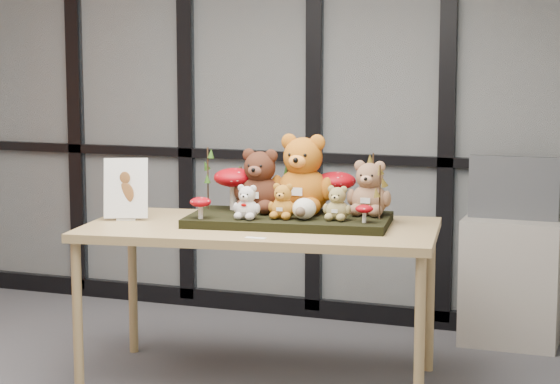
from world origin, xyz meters
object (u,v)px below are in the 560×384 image
at_px(bear_brown_medium, 260,177).
at_px(mushroom_back_right, 336,190).
at_px(bear_tan_back, 370,185).
at_px(cabinet, 510,283).
at_px(display_table, 261,238).
at_px(sign_holder, 126,191).
at_px(diorama_tray, 289,220).
at_px(mushroom_front_left, 201,207).
at_px(bear_white_bow, 247,200).
at_px(plush_cream_hedgehog, 304,208).
at_px(mushroom_front_right, 364,213).
at_px(mushroom_back_left, 234,187).
at_px(monitor, 514,188).
at_px(bear_small_yellow, 283,199).
at_px(bear_pooh_yellow, 303,169).
at_px(bear_beige_small, 337,201).

bearing_deg(bear_brown_medium, mushroom_back_right, 11.42).
relative_size(bear_tan_back, mushroom_back_right, 1.33).
bearing_deg(cabinet, mushroom_back_right, -132.65).
xyz_separation_m(display_table, sign_holder, (-0.73, -0.09, 0.22)).
xyz_separation_m(diorama_tray, sign_holder, (-0.85, -0.17, 0.13)).
distance_m(mushroom_front_left, sign_holder, 0.47).
distance_m(bear_tan_back, bear_white_bow, 0.64).
bearing_deg(plush_cream_hedgehog, mushroom_front_right, -6.68).
bearing_deg(diorama_tray, mushroom_back_left, 157.23).
height_order(mushroom_back_left, mushroom_front_left, mushroom_back_left).
relative_size(mushroom_back_left, sign_holder, 0.76).
xyz_separation_m(mushroom_front_right, monitor, (0.58, 1.18, 0.00)).
bearing_deg(mushroom_front_right, bear_tan_back, 99.23).
distance_m(mushroom_front_right, cabinet, 1.41).
relative_size(display_table, cabinet, 2.53).
relative_size(bear_small_yellow, bear_white_bow, 1.03).
xyz_separation_m(diorama_tray, mushroom_back_left, (-0.34, 0.09, 0.15)).
bearing_deg(plush_cream_hedgehog, mushroom_back_right, 66.52).
xyz_separation_m(bear_pooh_yellow, monitor, (0.97, 0.97, -0.18)).
bearing_deg(mushroom_back_left, bear_pooh_yellow, 6.24).
distance_m(plush_cream_hedgehog, mushroom_back_left, 0.49).
height_order(mushroom_back_right, mushroom_front_left, mushroom_back_right).
xyz_separation_m(bear_small_yellow, monitor, (1.00, 1.19, -0.05)).
distance_m(bear_pooh_yellow, mushroom_front_left, 0.59).
height_order(diorama_tray, bear_white_bow, bear_white_bow).
bearing_deg(bear_pooh_yellow, monitor, 36.65).
height_order(diorama_tray, bear_brown_medium, bear_brown_medium).
relative_size(display_table, bear_tan_back, 6.12).
bearing_deg(diorama_tray, bear_white_bow, -141.72).
height_order(display_table, cabinet, display_table).
distance_m(bear_tan_back, bear_small_yellow, 0.47).
distance_m(display_table, plush_cream_hedgehog, 0.29).
relative_size(mushroom_back_right, cabinet, 0.31).
relative_size(mushroom_front_right, monitor, 0.19).
distance_m(bear_brown_medium, mushroom_back_right, 0.40).
bearing_deg(mushroom_back_left, mushroom_front_right, -12.31).
bearing_deg(bear_white_bow, mushroom_back_left, 116.04).
height_order(sign_holder, cabinet, sign_holder).
xyz_separation_m(bear_brown_medium, mushroom_front_right, (0.61, -0.14, -0.13)).
xyz_separation_m(bear_tan_back, mushroom_front_left, (-0.77, -0.41, -0.09)).
relative_size(diorama_tray, bear_pooh_yellow, 2.27).
distance_m(diorama_tray, bear_small_yellow, 0.16).
relative_size(bear_beige_small, cabinet, 0.25).
relative_size(bear_pooh_yellow, monitor, 0.87).
relative_size(plush_cream_hedgehog, mushroom_front_left, 0.99).
height_order(bear_white_bow, mushroom_front_right, bear_white_bow).
height_order(bear_pooh_yellow, bear_white_bow, bear_pooh_yellow).
bearing_deg(display_table, bear_small_yellow, -13.98).
relative_size(bear_pooh_yellow, bear_tan_back, 1.46).
bearing_deg(bear_brown_medium, mushroom_front_left, -131.88).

